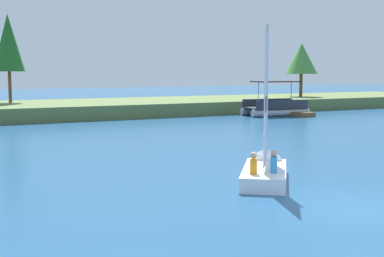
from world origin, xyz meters
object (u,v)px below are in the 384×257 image
Objects in this scene: pontoon_boat at (275,107)px; wooden_dock at (288,113)px; shoreline_tree_centre at (301,59)px; sailboat at (265,166)px; shoreline_tree_midleft at (8,43)px.

wooden_dock is at bearing 6.55° from pontoon_boat.
sailboat is at bearing -131.03° from shoreline_tree_centre.
sailboat is (-16.56, -20.14, 0.25)m from wooden_dock.
sailboat is (3.82, -29.50, -5.36)m from shoreline_tree_midleft.
shoreline_tree_centre is (27.16, -2.68, -0.99)m from shoreline_tree_midleft.
shoreline_tree_midleft is 27.31m from shoreline_tree_centre.
shoreline_tree_midleft is 23.13m from wooden_dock.
shoreline_tree_centre is at bearing -3.44° from sailboat.
shoreline_tree_midleft is 1.33× the size of shoreline_tree_centre.
wooden_dock is (-6.77, -6.68, -4.62)m from shoreline_tree_centre.
wooden_dock is 1.43m from pontoon_boat.
wooden_dock is 26.07m from sailboat.
shoreline_tree_centre is 0.99× the size of pontoon_boat.
shoreline_tree_centre is at bearing 44.61° from wooden_dock.
sailboat is at bearing -129.44° from wooden_dock.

